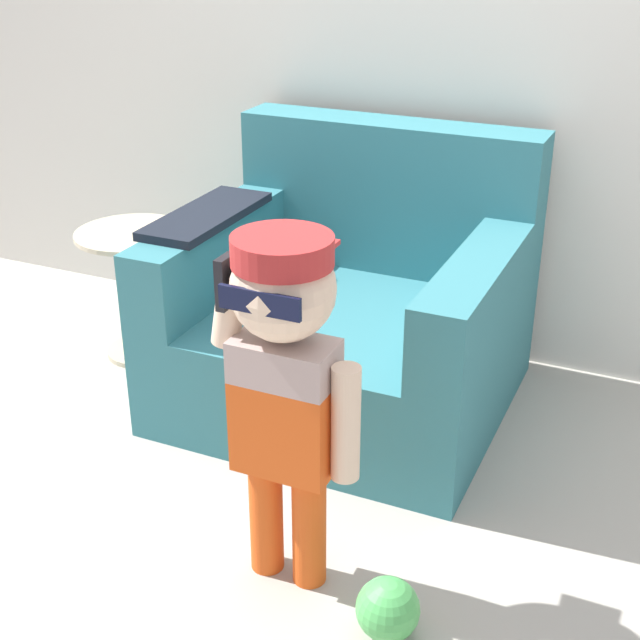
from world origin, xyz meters
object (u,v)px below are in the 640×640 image
object	(u,v)px
person_child	(285,362)
side_table	(137,282)
toy_ball	(388,609)
armchair	(351,313)

from	to	relation	value
person_child	side_table	distance (m)	1.49
side_table	toy_ball	bearing A→B (deg)	-35.54
armchair	toy_ball	xyz separation A→B (m)	(0.55, -1.08, -0.24)
person_child	toy_ball	world-z (taller)	person_child
armchair	person_child	xyz separation A→B (m)	(0.23, -0.98, 0.33)
person_child	toy_ball	distance (m)	0.66
person_child	toy_ball	xyz separation A→B (m)	(0.32, -0.10, -0.57)
person_child	toy_ball	bearing A→B (deg)	-17.70
side_table	person_child	bearing A→B (deg)	-39.66
person_child	side_table	world-z (taller)	person_child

